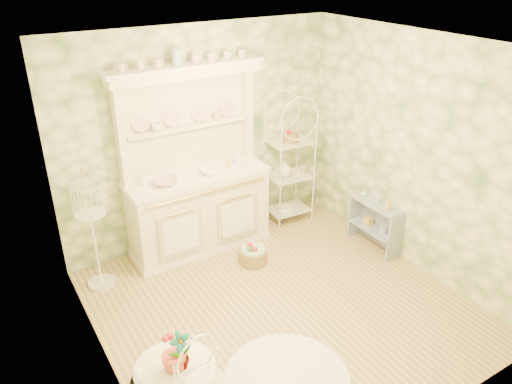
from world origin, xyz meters
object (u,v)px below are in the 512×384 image
kitchen_dresser (196,164)px  birdcage_stand (93,229)px  bakers_rack (289,161)px  floor_basket (253,254)px  side_shelf (375,227)px

kitchen_dresser → birdcage_stand: size_ratio=1.58×
bakers_rack → birdcage_stand: bakers_rack is taller
birdcage_stand → floor_basket: size_ratio=4.05×
kitchen_dresser → floor_basket: 1.28m
floor_basket → birdcage_stand: bearing=162.4°
kitchen_dresser → bakers_rack: kitchen_dresser is taller
bakers_rack → side_shelf: size_ratio=2.67×
bakers_rack → birdcage_stand: 2.69m
kitchen_dresser → floor_basket: bearing=-60.8°
floor_basket → kitchen_dresser: bearing=119.2°
birdcage_stand → side_shelf: bearing=-17.7°
floor_basket → bakers_rack: bearing=34.7°
floor_basket → side_shelf: bearing=-17.7°
birdcage_stand → floor_basket: bearing=-17.6°
bakers_rack → birdcage_stand: bearing=-173.3°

